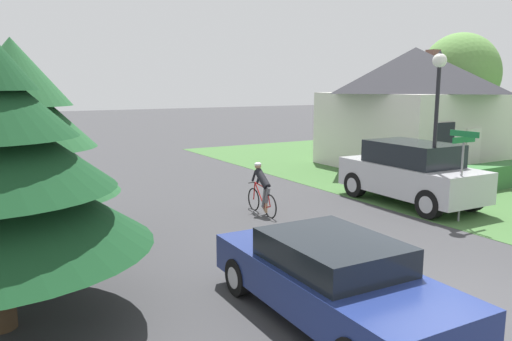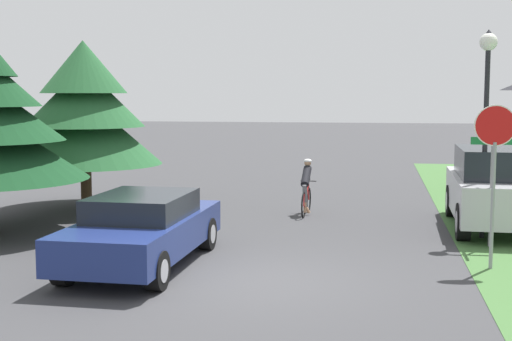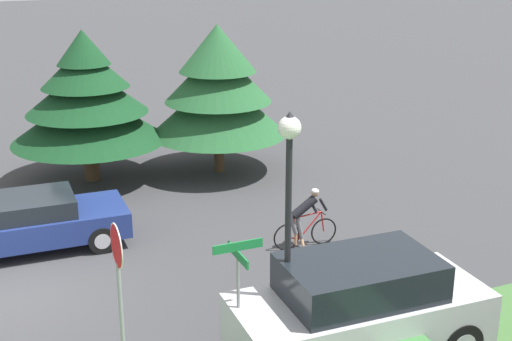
% 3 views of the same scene
% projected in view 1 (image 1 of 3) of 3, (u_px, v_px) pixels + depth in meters
% --- Properties ---
extents(ground_plane, '(140.00, 140.00, 0.00)m').
position_uv_depth(ground_plane, '(461.00, 307.00, 8.48)').
color(ground_plane, '#38383A').
extents(cottage_house, '(6.91, 6.97, 5.37)m').
position_uv_depth(cottage_house, '(413.00, 106.00, 22.64)').
color(cottage_house, beige).
rests_on(cottage_house, ground).
extents(hedge_row, '(8.82, 0.90, 0.85)m').
position_uv_depth(hedge_row, '(499.00, 175.00, 18.44)').
color(hedge_row, '#387038').
rests_on(hedge_row, ground).
extents(sedan_left_lane, '(2.02, 4.75, 1.37)m').
position_uv_depth(sedan_left_lane, '(332.00, 279.00, 7.89)').
color(sedan_left_lane, navy).
rests_on(sedan_left_lane, ground).
extents(cyclist, '(0.44, 1.70, 1.51)m').
position_uv_depth(cyclist, '(262.00, 189.00, 14.47)').
color(cyclist, black).
rests_on(cyclist, ground).
extents(parked_suv_right, '(2.13, 4.72, 1.96)m').
position_uv_depth(parked_suv_right, '(411.00, 173.00, 15.67)').
color(parked_suv_right, '#B7B7BC').
rests_on(parked_suv_right, ground).
extents(street_lamp, '(0.39, 0.39, 4.66)m').
position_uv_depth(street_lamp, '(438.00, 96.00, 13.99)').
color(street_lamp, black).
rests_on(street_lamp, ground).
extents(street_name_sign, '(0.90, 0.90, 2.51)m').
position_uv_depth(street_name_sign, '(463.00, 159.00, 13.48)').
color(street_name_sign, gray).
rests_on(street_name_sign, ground).
extents(conifer_tall_far, '(4.34, 4.34, 4.75)m').
position_uv_depth(conifer_tall_far, '(17.00, 129.00, 11.03)').
color(conifer_tall_far, '#4C3823').
rests_on(conifer_tall_far, ground).
extents(deciduous_tree_right, '(4.02, 4.02, 6.37)m').
position_uv_depth(deciduous_tree_right, '(460.00, 74.00, 25.85)').
color(deciduous_tree_right, '#4C3823').
rests_on(deciduous_tree_right, ground).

